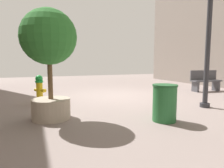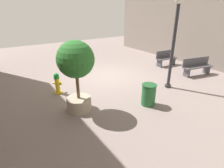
{
  "view_description": "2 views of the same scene",
  "coord_description": "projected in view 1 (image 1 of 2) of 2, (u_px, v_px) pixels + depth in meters",
  "views": [
    {
      "loc": [
        3.02,
        7.01,
        1.33
      ],
      "look_at": [
        0.95,
        1.89,
        0.71
      ],
      "focal_mm": 31.38,
      "sensor_mm": 36.0,
      "label": 1
    },
    {
      "loc": [
        4.87,
        7.75,
        3.45
      ],
      "look_at": [
        1.15,
        2.21,
        0.62
      ],
      "focal_mm": 28.82,
      "sensor_mm": 36.0,
      "label": 2
    }
  ],
  "objects": [
    {
      "name": "street_lamp",
      "position": [
        209.0,
        22.0,
        5.52
      ],
      "size": [
        0.36,
        0.36,
        3.94
      ],
      "color": "#2D2D33",
      "rests_on": "ground_plane"
    },
    {
      "name": "ground_plane",
      "position": [
        117.0,
        96.0,
        7.73
      ],
      "size": [
        23.4,
        23.4,
        0.0
      ],
      "primitive_type": "plane",
      "color": "gray"
    },
    {
      "name": "bench_near",
      "position": [
        205.0,
        81.0,
        8.95
      ],
      "size": [
        1.45,
        0.59,
        0.95
      ],
      "color": "#4C4C51",
      "rests_on": "ground_plane"
    },
    {
      "name": "fire_hydrant",
      "position": [
        40.0,
        90.0,
        6.13
      ],
      "size": [
        0.38,
        0.38,
        0.93
      ],
      "color": "gold",
      "rests_on": "ground_plane"
    },
    {
      "name": "trash_bin",
      "position": [
        165.0,
        103.0,
        4.39
      ],
      "size": [
        0.55,
        0.55,
        0.83
      ],
      "color": "#266633",
      "rests_on": "ground_plane"
    },
    {
      "name": "planter_tree",
      "position": [
        49.0,
        49.0,
        4.42
      ],
      "size": [
        1.26,
        1.26,
        2.52
      ],
      "color": "tan",
      "rests_on": "ground_plane"
    }
  ]
}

